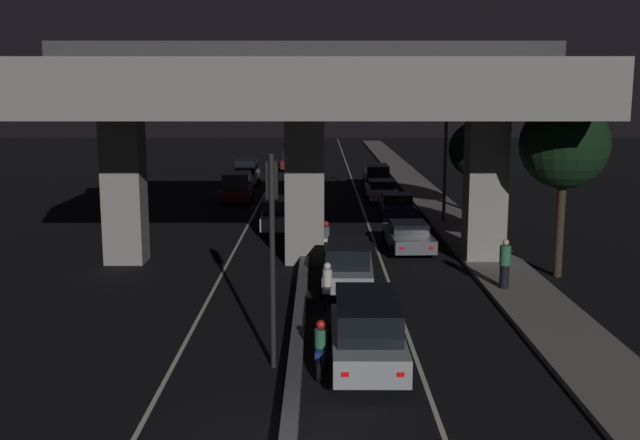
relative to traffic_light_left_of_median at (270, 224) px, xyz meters
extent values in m
cube|color=beige|center=(-2.66, 29.98, -3.79)|extent=(0.12, 126.00, 0.00)
cube|color=beige|center=(3.82, 29.98, -3.79)|extent=(0.12, 126.00, 0.00)
cube|color=#4C4C51|center=(0.58, 29.98, -3.58)|extent=(0.36, 126.00, 0.41)
cube|color=slate|center=(8.43, 22.98, -3.70)|extent=(2.52, 126.00, 0.17)
cube|color=gray|center=(-6.91, 12.05, -0.70)|extent=(1.61, 1.45, 6.17)
cube|color=gray|center=(8.07, 12.05, -0.70)|extent=(1.61, 1.45, 6.17)
cube|color=gray|center=(0.58, 12.05, -0.70)|extent=(1.61, 1.45, 6.17)
cube|color=gray|center=(0.58, 12.05, 3.39)|extent=(20.92, 13.86, 2.01)
cube|color=#333335|center=(0.58, 12.05, 4.85)|extent=(20.92, 0.40, 0.90)
cylinder|color=black|center=(0.00, -0.10, -1.00)|extent=(0.14, 0.14, 5.58)
cube|color=black|center=(0.00, 0.08, 1.12)|extent=(0.30, 0.28, 0.95)
sphere|color=red|center=(0.00, 0.23, 1.42)|extent=(0.18, 0.18, 0.18)
sphere|color=black|center=(0.00, 0.23, 1.12)|extent=(0.18, 0.18, 0.18)
sphere|color=black|center=(0.00, 0.23, 0.82)|extent=(0.18, 0.18, 0.18)
cylinder|color=#2D2D30|center=(7.86, 20.88, 0.39)|extent=(0.18, 0.18, 8.36)
cylinder|color=#2D2D30|center=(6.95, 20.88, 4.43)|extent=(1.83, 0.10, 0.10)
ellipsoid|color=#F2B759|center=(6.04, 20.88, 4.33)|extent=(0.56, 0.32, 0.24)
cube|color=gray|center=(2.44, -0.06, -3.11)|extent=(1.85, 4.69, 0.69)
cube|color=black|center=(2.44, 0.06, -2.37)|extent=(1.63, 3.38, 0.79)
cylinder|color=black|center=(1.56, 1.49, -3.46)|extent=(0.20, 0.66, 0.66)
cylinder|color=black|center=(3.35, 1.48, -3.46)|extent=(0.20, 0.66, 0.66)
cylinder|color=black|center=(1.54, -1.60, -3.46)|extent=(0.20, 0.66, 0.66)
cylinder|color=black|center=(3.33, -1.61, -3.46)|extent=(0.20, 0.66, 0.66)
cube|color=red|center=(1.79, -2.41, -3.08)|extent=(0.18, 0.03, 0.11)
cube|color=red|center=(3.07, -2.41, -3.08)|extent=(0.18, 0.03, 0.11)
cube|color=gray|center=(2.24, 7.89, -3.15)|extent=(1.93, 4.62, 0.58)
cube|color=black|center=(2.24, 7.89, -2.50)|extent=(1.65, 2.79, 0.73)
cylinder|color=black|center=(1.45, 9.43, -3.45)|extent=(0.23, 0.69, 0.68)
cylinder|color=black|center=(3.16, 9.36, -3.45)|extent=(0.23, 0.69, 0.68)
cylinder|color=black|center=(1.33, 6.43, -3.45)|extent=(0.23, 0.69, 0.68)
cylinder|color=black|center=(3.04, 6.36, -3.45)|extent=(0.23, 0.69, 0.68)
cube|color=red|center=(1.54, 5.64, -3.12)|extent=(0.18, 0.04, 0.11)
cube|color=red|center=(2.76, 5.59, -3.12)|extent=(0.18, 0.04, 0.11)
cube|color=#515459|center=(5.18, 14.32, -3.19)|extent=(1.96, 4.82, 0.57)
cube|color=black|center=(5.19, 14.20, -2.69)|extent=(1.64, 1.96, 0.44)
cylinder|color=black|center=(4.25, 15.86, -3.48)|extent=(0.22, 0.62, 0.62)
cylinder|color=black|center=(5.99, 15.92, -3.48)|extent=(0.22, 0.62, 0.62)
cylinder|color=black|center=(4.37, 12.72, -3.48)|extent=(0.22, 0.62, 0.62)
cylinder|color=black|center=(6.11, 12.79, -3.48)|extent=(0.22, 0.62, 0.62)
cube|color=red|center=(4.65, 11.91, -3.17)|extent=(0.18, 0.04, 0.11)
cube|color=red|center=(5.90, 11.96, -3.17)|extent=(0.18, 0.04, 0.11)
cube|color=#141938|center=(5.52, 22.81, -3.19)|extent=(1.85, 4.26, 0.62)
cube|color=black|center=(5.52, 22.70, -2.61)|extent=(1.61, 1.71, 0.53)
cylinder|color=black|center=(4.64, 24.22, -3.50)|extent=(0.20, 0.58, 0.58)
cylinder|color=black|center=(6.42, 24.20, -3.50)|extent=(0.20, 0.58, 0.58)
cylinder|color=black|center=(4.62, 21.42, -3.50)|extent=(0.20, 0.58, 0.58)
cylinder|color=black|center=(6.40, 21.40, -3.50)|extent=(0.20, 0.58, 0.58)
cube|color=red|center=(4.87, 20.68, -3.15)|extent=(0.18, 0.03, 0.11)
cube|color=red|center=(6.14, 20.67, -3.15)|extent=(0.18, 0.03, 0.11)
cube|color=silver|center=(5.19, 29.57, -3.17)|extent=(1.86, 4.49, 0.61)
cube|color=black|center=(5.19, 29.34, -2.62)|extent=(1.62, 2.16, 0.50)
cylinder|color=black|center=(4.29, 31.03, -3.47)|extent=(0.21, 0.63, 0.63)
cylinder|color=black|center=(6.06, 31.05, -3.47)|extent=(0.21, 0.63, 0.63)
cylinder|color=black|center=(4.32, 28.08, -3.47)|extent=(0.21, 0.63, 0.63)
cylinder|color=black|center=(6.09, 28.10, -3.47)|extent=(0.21, 0.63, 0.63)
cube|color=red|center=(4.58, 27.32, -3.14)|extent=(0.18, 0.03, 0.11)
cube|color=red|center=(5.85, 27.33, -3.14)|extent=(0.18, 0.03, 0.11)
cube|color=#141938|center=(5.35, 35.34, -3.15)|extent=(1.85, 4.43, 0.66)
cube|color=black|center=(5.35, 35.45, -2.41)|extent=(1.62, 3.19, 0.83)
cylinder|color=black|center=(4.47, 36.80, -3.48)|extent=(0.20, 0.62, 0.61)
cylinder|color=black|center=(6.25, 36.79, -3.48)|extent=(0.20, 0.62, 0.61)
cylinder|color=black|center=(4.45, 33.89, -3.48)|extent=(0.20, 0.62, 0.61)
cylinder|color=black|center=(6.23, 33.87, -3.48)|extent=(0.20, 0.62, 0.61)
cube|color=red|center=(4.70, 33.12, -3.12)|extent=(0.18, 0.03, 0.11)
cube|color=red|center=(5.97, 33.11, -3.12)|extent=(0.18, 0.03, 0.11)
cube|color=silver|center=(-0.94, 19.25, -3.14)|extent=(1.77, 4.58, 0.65)
cube|color=black|center=(-0.94, 19.25, -2.46)|extent=(1.53, 2.76, 0.72)
cylinder|color=black|center=(-0.09, 17.77, -3.47)|extent=(0.22, 0.65, 0.64)
cylinder|color=black|center=(-1.71, 17.73, -3.47)|extent=(0.22, 0.65, 0.64)
cylinder|color=black|center=(-0.17, 20.77, -3.47)|extent=(0.22, 0.65, 0.64)
cylinder|color=black|center=(-1.78, 20.72, -3.47)|extent=(0.22, 0.65, 0.64)
cube|color=white|center=(-0.42, 21.54, -3.24)|extent=(0.18, 0.03, 0.11)
cube|color=white|center=(-1.58, 21.51, -3.24)|extent=(0.18, 0.03, 0.11)
cube|color=#591414|center=(-4.13, 29.16, -3.17)|extent=(1.98, 3.97, 0.65)
cube|color=black|center=(-4.13, 29.06, -2.35)|extent=(1.73, 2.87, 0.98)
cylinder|color=black|center=(-3.18, 27.89, -3.50)|extent=(0.22, 0.59, 0.58)
cylinder|color=black|center=(-5.02, 27.84, -3.50)|extent=(0.22, 0.59, 0.58)
cylinder|color=black|center=(-3.25, 30.48, -3.50)|extent=(0.22, 0.59, 0.58)
cylinder|color=black|center=(-5.09, 30.43, -3.50)|extent=(0.22, 0.59, 0.58)
cube|color=white|center=(-3.53, 31.15, -3.27)|extent=(0.18, 0.03, 0.11)
cube|color=white|center=(-4.84, 31.11, -3.27)|extent=(0.18, 0.03, 0.11)
cube|color=silver|center=(-4.41, 38.51, -3.17)|extent=(1.79, 4.59, 0.63)
cube|color=black|center=(-4.41, 38.40, -2.35)|extent=(1.56, 3.31, 1.00)
cylinder|color=black|center=(-3.55, 37.03, -3.49)|extent=(0.21, 0.60, 0.60)
cylinder|color=black|center=(-5.21, 37.00, -3.49)|extent=(0.21, 0.60, 0.60)
cylinder|color=black|center=(-3.60, 40.03, -3.49)|extent=(0.21, 0.60, 0.60)
cylinder|color=black|center=(-5.27, 40.00, -3.49)|extent=(0.21, 0.60, 0.60)
cube|color=white|center=(-3.85, 40.81, -3.27)|extent=(0.18, 0.03, 0.11)
cube|color=white|center=(-5.04, 40.79, -3.27)|extent=(0.18, 0.03, 0.11)
cube|color=#591414|center=(-1.29, 48.38, -3.08)|extent=(1.84, 4.82, 0.76)
cube|color=black|center=(-1.30, 48.26, -2.32)|extent=(1.59, 3.48, 0.76)
cylinder|color=black|center=(-0.53, 46.78, -3.46)|extent=(0.22, 0.67, 0.66)
cylinder|color=black|center=(-2.16, 46.84, -3.46)|extent=(0.22, 0.67, 0.66)
cylinder|color=black|center=(-0.42, 49.92, -3.46)|extent=(0.22, 0.67, 0.66)
cylinder|color=black|center=(-2.05, 49.98, -3.46)|extent=(0.22, 0.67, 0.66)
cube|color=white|center=(-0.62, 50.75, -3.19)|extent=(0.18, 0.04, 0.11)
cube|color=white|center=(-1.79, 50.79, -3.19)|extent=(0.18, 0.04, 0.11)
cylinder|color=black|center=(1.27, 0.21, -3.51)|extent=(0.11, 0.57, 0.56)
cylinder|color=black|center=(1.20, -1.03, -3.51)|extent=(0.13, 0.57, 0.56)
cube|color=navy|center=(1.24, -0.41, -3.29)|extent=(0.30, 0.96, 0.32)
cylinder|color=#26593F|center=(1.24, -0.41, -2.89)|extent=(0.34, 0.34, 0.48)
sphere|color=#B21919|center=(1.24, -0.41, -2.53)|extent=(0.24, 0.24, 0.24)
cube|color=red|center=(1.19, -1.08, -3.29)|extent=(0.08, 0.03, 0.08)
cylinder|color=black|center=(1.51, 6.32, -3.51)|extent=(0.12, 0.55, 0.55)
cylinder|color=black|center=(1.41, 5.01, -3.51)|extent=(0.14, 0.55, 0.55)
cube|color=black|center=(1.46, 5.67, -3.29)|extent=(0.32, 1.01, 0.32)
cylinder|color=beige|center=(1.46, 5.67, -2.85)|extent=(0.34, 0.34, 0.57)
sphere|color=silver|center=(1.46, 5.67, -2.44)|extent=(0.24, 0.24, 0.24)
cube|color=red|center=(1.41, 4.96, -3.29)|extent=(0.08, 0.04, 0.08)
cylinder|color=black|center=(1.51, 14.90, -3.51)|extent=(0.10, 0.55, 0.55)
cylinder|color=black|center=(1.47, 13.52, -3.51)|extent=(0.12, 0.56, 0.55)
cube|color=silver|center=(1.49, 14.21, -3.29)|extent=(0.27, 1.06, 0.32)
cylinder|color=#3F3F44|center=(1.49, 14.21, -2.90)|extent=(0.33, 0.33, 0.47)
sphere|color=#B21919|center=(1.49, 14.21, -2.54)|extent=(0.24, 0.24, 0.24)
cube|color=red|center=(1.47, 13.47, -3.29)|extent=(0.08, 0.03, 0.08)
cylinder|color=black|center=(7.80, 7.21, -3.20)|extent=(0.34, 0.34, 0.85)
cylinder|color=#26593F|center=(7.80, 7.21, -2.42)|extent=(0.40, 0.40, 0.70)
sphere|color=tan|center=(7.80, 7.21, -1.95)|extent=(0.23, 0.23, 0.23)
cylinder|color=#2D2116|center=(10.44, 9.55, -1.85)|extent=(0.32, 0.32, 3.87)
sphere|color=black|center=(10.44, 9.55, 1.34)|extent=(3.37, 3.37, 3.37)
cylinder|color=#2D2116|center=(10.14, 23.79, -2.48)|extent=(0.37, 0.37, 2.62)
sphere|color=black|center=(10.14, 23.79, 0.03)|extent=(3.22, 3.22, 3.22)
camera|label=1|loc=(1.22, -18.71, 3.37)|focal=42.00mm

